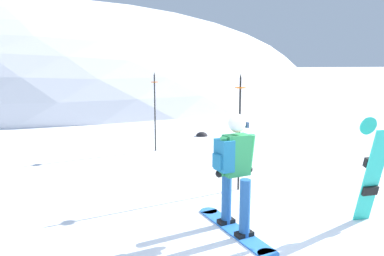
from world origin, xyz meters
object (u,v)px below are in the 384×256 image
spare_snowboard (371,171)px  piste_marker_near (240,125)px  rock_dark (202,136)px  snowboarder_main (234,170)px  piste_marker_far (155,107)px

spare_snowboard → piste_marker_near: bearing=125.4°
spare_snowboard → piste_marker_near: piste_marker_near is taller
piste_marker_near → rock_dark: bearing=82.1°
piste_marker_near → spare_snowboard: bearing=-54.6°
snowboarder_main → piste_marker_far: piste_marker_far is taller
snowboarder_main → piste_marker_near: size_ratio=0.81×
snowboarder_main → piste_marker_near: (0.72, 1.68, 0.33)m
snowboarder_main → piste_marker_far: (-0.35, 5.25, 0.30)m
piste_marker_far → piste_marker_near: bearing=-73.3°
piste_marker_near → piste_marker_far: piste_marker_near is taller
piste_marker_near → piste_marker_far: (-1.07, 3.57, -0.04)m
spare_snowboard → snowboarder_main: bearing=173.7°
snowboarder_main → rock_dark: snowboarder_main is taller
snowboarder_main → rock_dark: 7.16m
piste_marker_near → snowboarder_main: bearing=-113.2°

